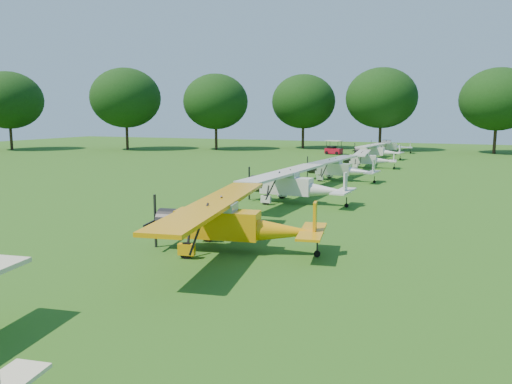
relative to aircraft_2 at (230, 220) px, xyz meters
The scene contains 9 objects.
ground 5.97m from the aircraft_2, 104.33° to the left, with size 160.00×160.00×0.00m, color #225615.
tree_belt 9.11m from the aircraft_2, 69.84° to the left, with size 137.36×130.27×14.52m.
aircraft_2 is the anchor object (origin of this frame).
aircraft_3 11.96m from the aircraft_2, 95.60° to the left, with size 7.03×11.19×2.20m.
aircraft_4 23.81m from the aircraft_2, 92.56° to the left, with size 6.33×10.08×1.98m.
aircraft_5 35.12m from the aircraft_2, 91.13° to the left, with size 5.79×9.20×1.81m.
aircraft_6 46.45m from the aircraft_2, 91.91° to the left, with size 6.26×9.95×1.95m.
aircraft_7 57.41m from the aircraft_2, 91.31° to the left, with size 6.02×9.56×1.88m.
golf_cart 52.46m from the aircraft_2, 99.22° to the left, with size 2.53×1.84×1.96m.
Camera 1 is at (10.14, -23.79, 5.65)m, focal length 35.00 mm.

